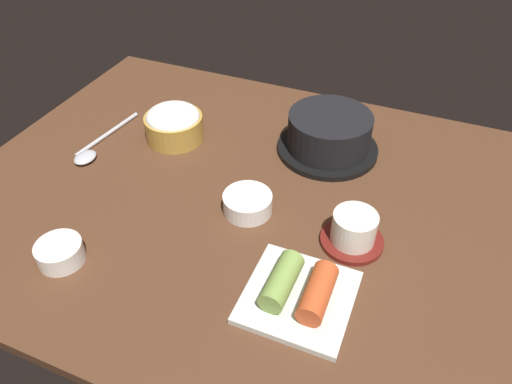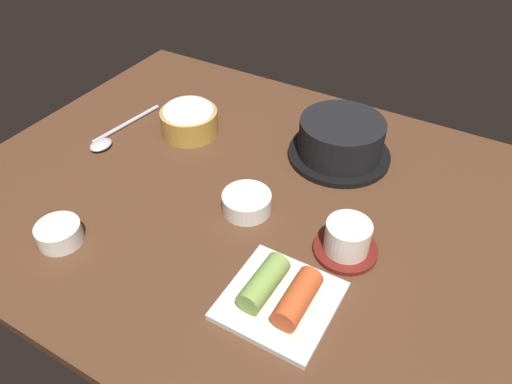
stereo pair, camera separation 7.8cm
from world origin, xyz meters
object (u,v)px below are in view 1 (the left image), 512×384
kimchi_plate (299,292)px  side_bowl_near (60,252)px  rice_bowl (174,123)px  banchan_cup_center (248,203)px  stone_pot (329,134)px  tea_cup_with_saucer (354,230)px  spoon (93,149)px

kimchi_plate → side_bowl_near: bearing=-169.1°
rice_bowl → side_bowl_near: size_ratio=1.65×
banchan_cup_center → stone_pot: bearing=70.8°
stone_pot → tea_cup_with_saucer: 23.99cm
side_bowl_near → spoon: 27.26cm
side_bowl_near → kimchi_plate: bearing=10.9°
rice_bowl → kimchi_plate: (34.92, -27.54, -1.79)cm
stone_pot → banchan_cup_center: stone_pot is taller
stone_pot → rice_bowl: size_ratio=1.69×
rice_bowl → banchan_cup_center: bearing=-32.8°
rice_bowl → kimchi_plate: 44.51cm
stone_pot → spoon: 44.60cm
rice_bowl → banchan_cup_center: size_ratio=1.39×
spoon → kimchi_plate: bearing=-20.5°
stone_pot → tea_cup_with_saucer: size_ratio=1.96×
kimchi_plate → spoon: size_ratio=0.75×
rice_bowl → banchan_cup_center: rice_bowl is taller
kimchi_plate → rice_bowl: bearing=141.7°
stone_pot → kimchi_plate: stone_pot is taller
tea_cup_with_saucer → rice_bowl: bearing=159.8°
kimchi_plate → side_bowl_near: 35.06cm
banchan_cup_center → side_bowl_near: bearing=-136.0°
tea_cup_with_saucer → banchan_cup_center: bearing=178.4°
kimchi_plate → spoon: kimchi_plate is taller
rice_bowl → kimchi_plate: size_ratio=0.78×
tea_cup_with_saucer → spoon: (-51.11, 4.36, -1.99)cm
banchan_cup_center → kimchi_plate: bearing=-45.6°
rice_bowl → spoon: 15.93cm
banchan_cup_center → spoon: (-33.59, 3.85, -1.11)cm
spoon → banchan_cup_center: bearing=-6.5°
tea_cup_with_saucer → kimchi_plate: 13.85cm
stone_pot → spoon: stone_pot is taller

